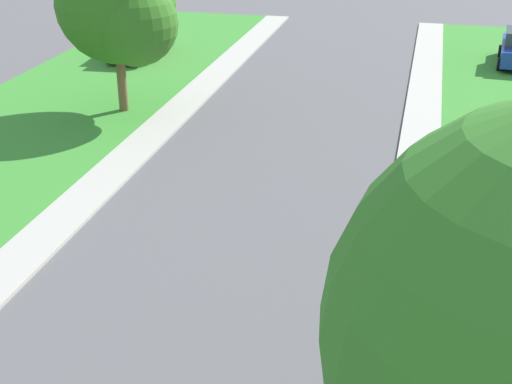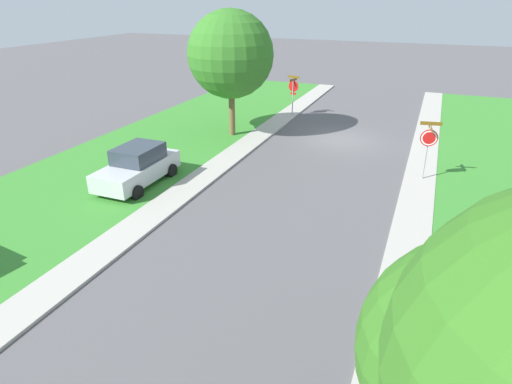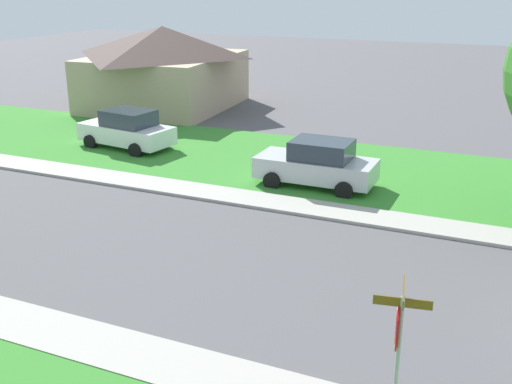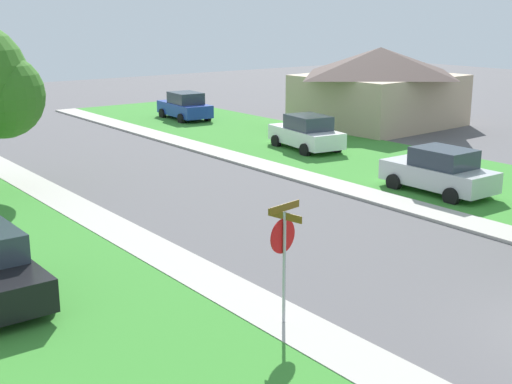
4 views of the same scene
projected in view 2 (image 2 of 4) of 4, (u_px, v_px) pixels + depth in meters
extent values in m
plane|color=#565456|center=(340.00, 140.00, 25.59)|extent=(120.00, 120.00, 0.00)
cube|color=#ADA89E|center=(156.00, 211.00, 17.07)|extent=(1.40, 56.00, 0.10)
cube|color=#38842D|center=(64.00, 193.00, 18.69)|extent=(8.00, 56.00, 0.08)
cube|color=#ADA89E|center=(406.00, 262.00, 13.84)|extent=(1.40, 56.00, 0.10)
cylinder|color=#9E9EA3|center=(293.00, 97.00, 30.19)|extent=(0.07, 0.07, 2.60)
cylinder|color=red|center=(293.00, 86.00, 29.91)|extent=(0.74, 0.22, 0.76)
cylinder|color=white|center=(294.00, 86.00, 29.93)|extent=(0.65, 0.17, 0.67)
cylinder|color=red|center=(294.00, 86.00, 29.93)|extent=(0.53, 0.14, 0.55)
cube|color=brown|center=(293.00, 77.00, 29.61)|extent=(0.90, 0.25, 0.16)
cube|color=brown|center=(293.00, 80.00, 29.69)|extent=(0.25, 0.90, 0.16)
cube|color=red|center=(293.00, 94.00, 30.12)|extent=(0.43, 0.13, 0.14)
cylinder|color=#9E9EA3|center=(426.00, 154.00, 19.51)|extent=(0.07, 0.07, 2.60)
cylinder|color=red|center=(429.00, 138.00, 19.15)|extent=(0.75, 0.16, 0.76)
cylinder|color=white|center=(429.00, 138.00, 19.14)|extent=(0.66, 0.12, 0.67)
cylinder|color=red|center=(429.00, 138.00, 19.13)|extent=(0.54, 0.10, 0.55)
cube|color=brown|center=(431.00, 124.00, 18.93)|extent=(0.91, 0.18, 0.16)
cube|color=brown|center=(431.00, 128.00, 19.01)|extent=(0.18, 0.91, 0.16)
cube|color=silver|center=(137.00, 170.00, 19.30)|extent=(1.82, 4.31, 0.76)
cube|color=#2D3842|center=(138.00, 154.00, 19.17)|extent=(1.61, 2.11, 0.68)
cylinder|color=black|center=(137.00, 193.00, 18.03)|extent=(0.24, 0.64, 0.64)
cylinder|color=black|center=(102.00, 186.00, 18.64)|extent=(0.24, 0.64, 0.64)
cylinder|color=black|center=(172.00, 171.00, 20.28)|extent=(0.24, 0.64, 0.64)
cylinder|color=black|center=(139.00, 166.00, 20.89)|extent=(0.24, 0.64, 0.64)
cylinder|color=brown|center=(232.00, 111.00, 25.74)|extent=(0.36, 0.36, 3.03)
sphere|color=#317122|center=(231.00, 54.00, 24.40)|extent=(4.88, 4.88, 4.88)
sphere|color=#317122|center=(219.00, 63.00, 25.65)|extent=(3.42, 3.42, 3.42)
sphere|color=#30691D|center=(481.00, 359.00, 5.46)|extent=(3.12, 3.12, 3.12)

